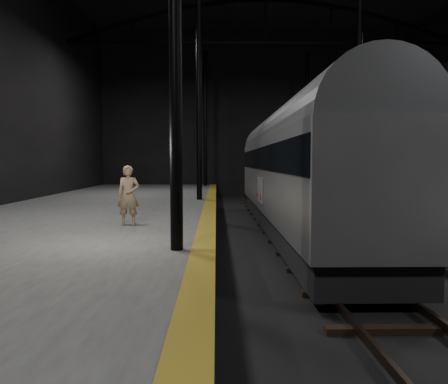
{
  "coord_description": "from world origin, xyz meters",
  "views": [
    {
      "loc": [
        -2.98,
        -12.94,
        2.82
      ],
      "look_at": [
        -2.77,
        -1.17,
        2.0
      ],
      "focal_mm": 35.0,
      "sensor_mm": 36.0,
      "label": 1
    }
  ],
  "objects": [
    {
      "name": "ground",
      "position": [
        0.0,
        0.0,
        0.0
      ],
      "size": [
        44.0,
        44.0,
        0.0
      ],
      "primitive_type": "plane",
      "color": "black",
      "rests_on": "ground"
    },
    {
      "name": "platform_left",
      "position": [
        -7.5,
        0.0,
        0.5
      ],
      "size": [
        9.0,
        43.8,
        1.0
      ],
      "primitive_type": "cube",
      "color": "#4A4A48",
      "rests_on": "ground"
    },
    {
      "name": "tactile_strip",
      "position": [
        -3.25,
        0.0,
        1.0
      ],
      "size": [
        0.5,
        43.8,
        0.01
      ],
      "primitive_type": "cube",
      "color": "olive",
      "rests_on": "platform_left"
    },
    {
      "name": "track",
      "position": [
        0.0,
        0.0,
        0.07
      ],
      "size": [
        2.4,
        43.0,
        0.24
      ],
      "color": "#3F3328",
      "rests_on": "ground"
    },
    {
      "name": "train",
      "position": [
        -0.0,
        3.69,
        2.69
      ],
      "size": [
        2.71,
        18.07,
        4.83
      ],
      "color": "#94969B",
      "rests_on": "ground"
    },
    {
      "name": "woman",
      "position": [
        -5.5,
        -0.44,
        1.86
      ],
      "size": [
        0.65,
        0.44,
        1.72
      ],
      "primitive_type": "imported",
      "rotation": [
        0.0,
        0.0,
        0.06
      ],
      "color": "tan",
      "rests_on": "platform_left"
    }
  ]
}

